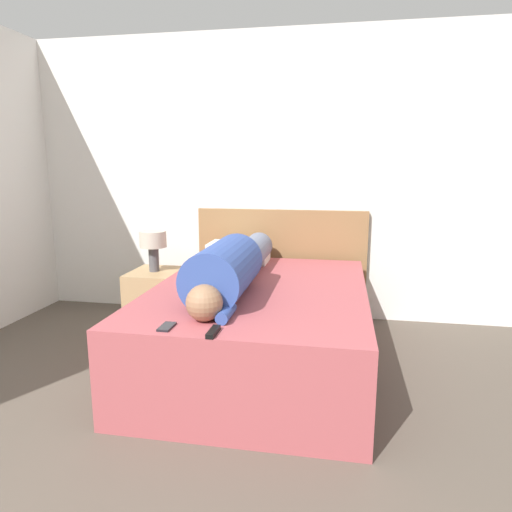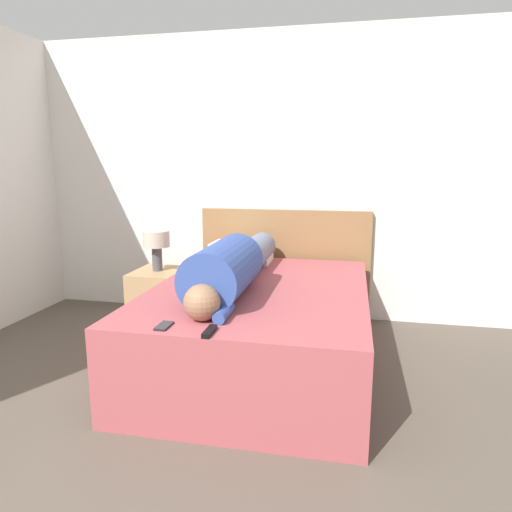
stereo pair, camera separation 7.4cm
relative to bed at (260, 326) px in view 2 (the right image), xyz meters
The scene contains 9 objects.
wall_back 1.59m from the bed, 101.08° to the left, with size 5.50×0.06×2.60m.
bed is the anchor object (origin of this frame).
headboard 1.15m from the bed, 90.00° to the left, with size 1.59×0.04×1.02m.
nightstand 1.20m from the bed, 150.00° to the left, with size 0.41×0.49×0.51m.
table_lamp 1.29m from the bed, 150.00° to the left, with size 0.23×0.23×0.35m.
person_lying 0.49m from the bed, 156.56° to the right, with size 0.36×1.82×0.36m.
pillow_near_headboard 0.94m from the bed, 112.50° to the left, with size 0.52×0.32×0.17m.
tv_remote 0.99m from the bed, 94.56° to the right, with size 0.04×0.15×0.02m.
cell_phone 1.00m from the bed, 110.76° to the right, with size 0.06×0.13×0.01m.
Camera 2 is at (0.84, -0.87, 1.43)m, focal length 32.00 mm.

